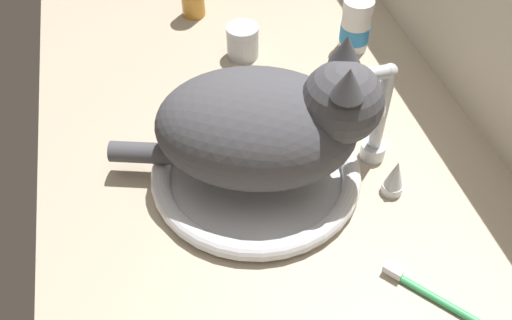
# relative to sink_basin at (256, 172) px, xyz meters

# --- Properties ---
(countertop) EXTENTS (1.18, 0.72, 0.03)m
(countertop) POSITION_rel_sink_basin_xyz_m (-0.03, 0.03, -0.03)
(countertop) COLOR #B7A88E
(countertop) RESTS_ON ground
(backsplash_wall) EXTENTS (1.18, 0.02, 0.35)m
(backsplash_wall) POSITION_rel_sink_basin_xyz_m (-0.03, 0.40, 0.13)
(backsplash_wall) COLOR beige
(backsplash_wall) RESTS_ON ground
(sink_basin) EXTENTS (0.32, 0.32, 0.03)m
(sink_basin) POSITION_rel_sink_basin_xyz_m (0.00, 0.00, 0.00)
(sink_basin) COLOR white
(sink_basin) RESTS_ON countertop
(faucet) EXTENTS (0.19, 0.10, 0.18)m
(faucet) POSITION_rel_sink_basin_xyz_m (-0.00, 0.19, 0.06)
(faucet) COLOR silver
(faucet) RESTS_ON countertop
(cat) EXTENTS (0.28, 0.39, 0.21)m
(cat) POSITION_rel_sink_basin_xyz_m (0.01, 0.02, 0.10)
(cat) COLOR #4C4C51
(cat) RESTS_ON sink_basin
(pill_bottle) EXTENTS (0.06, 0.06, 0.10)m
(pill_bottle) POSITION_rel_sink_basin_xyz_m (-0.29, 0.27, 0.04)
(pill_bottle) COLOR white
(pill_bottle) RESTS_ON countertop
(metal_jar) EXTENTS (0.06, 0.06, 0.06)m
(metal_jar) POSITION_rel_sink_basin_xyz_m (-0.31, 0.05, 0.02)
(metal_jar) COLOR #B2B5BA
(metal_jar) RESTS_ON countertop
(toothbrush) EXTENTS (0.14, 0.12, 0.02)m
(toothbrush) POSITION_rel_sink_basin_xyz_m (0.27, 0.18, -0.01)
(toothbrush) COLOR #3FB266
(toothbrush) RESTS_ON countertop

